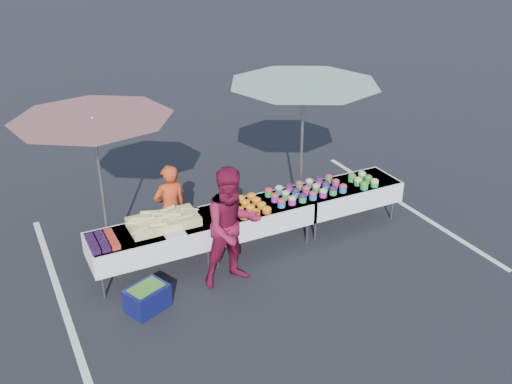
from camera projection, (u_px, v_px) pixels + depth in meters
name	position (u px, v px, depth m)	size (l,w,h in m)	color
ground	(256.00, 245.00, 9.60)	(80.00, 80.00, 0.00)	black
stripe_left	(60.00, 297.00, 8.30)	(0.10, 5.00, 0.00)	silver
stripe_right	(405.00, 205.00, 10.90)	(0.10, 5.00, 0.00)	silver
table_left	(150.00, 240.00, 8.61)	(1.86, 0.81, 0.75)	white
table_center	(256.00, 215.00, 9.34)	(1.86, 0.81, 0.75)	white
table_right	(347.00, 193.00, 10.07)	(1.86, 0.81, 0.75)	white
berry_punnets	(102.00, 242.00, 8.18)	(0.40, 0.54, 0.08)	black
corn_pile	(163.00, 221.00, 8.63)	(1.16, 0.57, 0.26)	#BDBC61
plastic_bags	(175.00, 234.00, 8.41)	(0.30, 0.25, 0.05)	white
carrot_bowls	(242.00, 207.00, 9.14)	(0.75, 0.69, 0.11)	#C55E15
potato_cups	(306.00, 190.00, 9.62)	(1.34, 0.58, 0.16)	#2463AA
bean_baskets	(363.00, 180.00, 9.99)	(0.36, 0.50, 0.15)	green
vendor	(171.00, 208.00, 9.19)	(0.55, 0.36, 1.50)	#C13A16
customer	(232.00, 227.00, 8.28)	(0.90, 0.70, 1.86)	maroon
umbrella_left	(94.00, 131.00, 8.27)	(2.76, 2.76, 2.42)	black
umbrella_right	(304.00, 96.00, 9.33)	(2.74, 2.74, 2.58)	black
storage_bin	(147.00, 298.00, 7.98)	(0.67, 0.59, 0.37)	#0D1144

